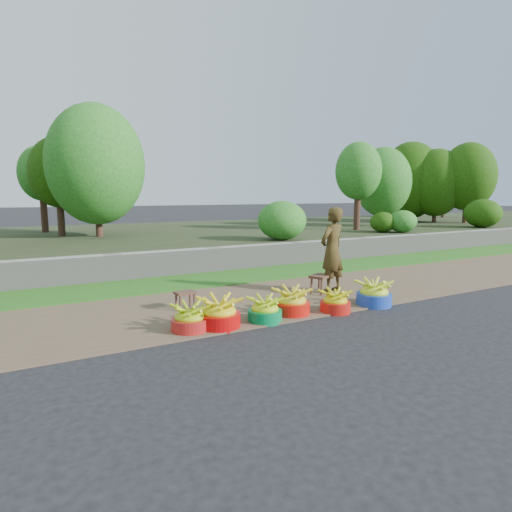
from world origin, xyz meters
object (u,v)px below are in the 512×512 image
basin_f (374,294)px  stool_right (320,279)px  basin_b (219,314)px  stool_left (185,295)px  basin_a (190,319)px  vendor_woman (332,250)px  basin_e (335,302)px  basin_c (265,311)px  basin_d (292,303)px

basin_f → stool_right: (-0.27, 1.03, 0.09)m
basin_b → stool_left: size_ratio=1.78×
basin_a → basin_f: 3.01m
stool_right → vendor_woman: bearing=-2.7°
basin_e → stool_right: (0.52, 1.04, 0.13)m
basin_b → basin_e: 1.83m
basin_b → stool_right: basin_b is taller
basin_a → basin_c: bearing=-5.5°
basin_c → stool_right: (1.68, 0.95, 0.12)m
basin_c → basin_e: (1.16, -0.09, -0.01)m
basin_a → stool_left: (0.30, 1.02, 0.07)m
basin_d → vendor_woman: vendor_woman is taller
basin_a → basin_b: basin_b is taller
vendor_woman → basin_d: bearing=14.2°
basin_f → basin_e: bearing=-179.3°
basin_e → vendor_woman: bearing=53.8°
basin_b → basin_d: 1.18m
stool_left → vendor_woman: size_ratio=0.21×
basin_b → basin_f: 2.61m
basin_c → vendor_woman: vendor_woman is taller
basin_c → stool_right: size_ratio=1.05×
basin_d → basin_e: 0.68m
basin_b → vendor_woman: (2.57, 0.88, 0.59)m
basin_a → basin_f: bearing=-3.5°
basin_a → stool_right: (2.73, 0.84, 0.12)m
stool_left → stool_right: size_ratio=0.70×
basin_a → vendor_woman: size_ratio=0.32×
stool_left → basin_b: bearing=-85.1°
basin_e → basin_f: size_ratio=0.83×
basin_d → basin_e: bearing=-17.9°
stool_right → vendor_woman: (0.24, -0.01, 0.50)m
stool_left → basin_e: bearing=-32.4°
basin_f → stool_left: 2.95m
basin_e → basin_a: bearing=175.0°
basin_b → stool_left: 1.07m
basin_e → vendor_woman: (0.75, 1.03, 0.62)m
basin_d → basin_e: size_ratio=1.18×
basin_a → basin_e: basin_a is taller
basin_d → stool_right: (1.16, 0.83, 0.10)m
basin_d → basin_b: bearing=-177.2°
basin_b → stool_right: size_ratio=1.24×
basin_b → basin_e: basin_b is taller
basin_e → basin_f: bearing=0.7°
basin_d → basin_f: basin_f is taller
basin_d → basin_f: (1.43, -0.20, 0.00)m
basin_b → basin_e: (1.82, -0.15, -0.04)m
basin_c → basin_a: bearing=174.5°
basin_b → vendor_woman: vendor_woman is taller
basin_c → basin_f: size_ratio=0.86×
vendor_woman → stool_right: bearing=-19.0°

